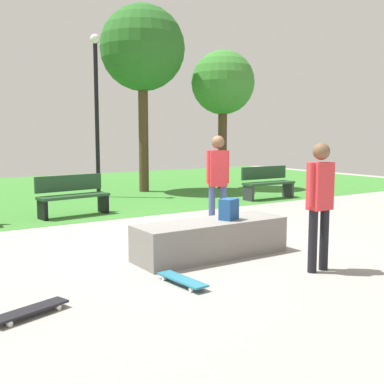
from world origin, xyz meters
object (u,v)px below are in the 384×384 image
object	(u,v)px
skater_watching	(218,176)
park_bench_far_right	(72,195)
park_bench_near_path	(267,182)
tree_broad_elm	(223,84)
backpack_on_ledge	(229,209)
skateboard_by_ledge	(182,280)
concrete_ledge	(211,238)
tree_tall_oak	(142,50)
skateboard_spare	(31,310)
lamp_post	(96,101)
skater_performing_trick	(320,197)

from	to	relation	value
skater_watching	park_bench_far_right	bearing A→B (deg)	116.08
park_bench_near_path	tree_broad_elm	size ratio (longest dim) A/B	0.35
tree_broad_elm	park_bench_far_right	bearing A→B (deg)	-157.48
backpack_on_ledge	skater_watching	world-z (taller)	skater_watching
skater_watching	skateboard_by_ledge	bearing A→B (deg)	-134.15
backpack_on_ledge	concrete_ledge	bearing A→B (deg)	-33.61
concrete_ledge	park_bench_far_right	size ratio (longest dim) A/B	1.45
backpack_on_ledge	park_bench_far_right	world-z (taller)	park_bench_far_right
tree_tall_oak	skateboard_by_ledge	bearing A→B (deg)	-114.84
backpack_on_ledge	skateboard_spare	world-z (taller)	backpack_on_ledge
skater_watching	park_bench_near_path	distance (m)	5.03
skater_watching	tree_tall_oak	xyz separation A→B (m)	(1.85, 6.47, 3.35)
skateboard_by_ledge	lamp_post	distance (m)	9.02
tree_tall_oak	skater_performing_trick	bearing A→B (deg)	-103.41
park_bench_far_right	tree_broad_elm	bearing A→B (deg)	22.52
skateboard_spare	skater_performing_trick	bearing A→B (deg)	-7.41
skateboard_spare	lamp_post	world-z (taller)	lamp_post
skateboard_spare	tree_tall_oak	distance (m)	11.39
tree_tall_oak	lamp_post	bearing A→B (deg)	-165.64
skateboard_by_ledge	skateboard_spare	xyz separation A→B (m)	(-1.82, -0.02, 0.00)
concrete_ledge	backpack_on_ledge	bearing A→B (deg)	-11.45
skateboard_spare	park_bench_near_path	bearing A→B (deg)	33.63
tree_broad_elm	lamp_post	size ratio (longest dim) A/B	0.98
lamp_post	park_bench_far_right	bearing A→B (deg)	-122.42
backpack_on_ledge	skater_performing_trick	world-z (taller)	skater_performing_trick
skateboard_by_ledge	skater_performing_trick	bearing A→B (deg)	-15.07
concrete_ledge	backpack_on_ledge	distance (m)	0.52
concrete_ledge	lamp_post	xyz separation A→B (m)	(1.21, 7.35, 2.51)
concrete_ledge	park_bench_far_right	world-z (taller)	park_bench_far_right
park_bench_near_path	tree_broad_elm	bearing A→B (deg)	80.04
skater_watching	park_bench_near_path	world-z (taller)	skater_watching
park_bench_near_path	skateboard_by_ledge	bearing A→B (deg)	-139.35
tree_tall_oak	lamp_post	world-z (taller)	tree_tall_oak
skateboard_spare	tree_tall_oak	xyz separation A→B (m)	(5.86, 8.75, 4.35)
park_bench_far_right	concrete_ledge	bearing A→B (deg)	-83.47
tree_broad_elm	skateboard_spare	bearing A→B (deg)	-136.33
skater_watching	tree_tall_oak	world-z (taller)	tree_tall_oak
concrete_ledge	backpack_on_ledge	xyz separation A→B (m)	(0.28, -0.06, 0.43)
park_bench_near_path	skater_performing_trick	bearing A→B (deg)	-126.75
skateboard_by_ledge	lamp_post	world-z (taller)	lamp_post
park_bench_near_path	tree_tall_oak	size ratio (longest dim) A/B	0.28
park_bench_far_right	tree_broad_elm	distance (m)	7.21
concrete_ledge	tree_tall_oak	world-z (taller)	tree_tall_oak
skater_performing_trick	tree_broad_elm	size ratio (longest dim) A/B	0.38
skateboard_by_ledge	tree_tall_oak	bearing A→B (deg)	65.16
lamp_post	tree_broad_elm	bearing A→B (deg)	-2.87
tree_tall_oak	lamp_post	xyz separation A→B (m)	(-1.72, -0.44, -1.64)
tree_broad_elm	lamp_post	distance (m)	4.39
concrete_ledge	skateboard_spare	bearing A→B (deg)	-161.84
skater_watching	lamp_post	world-z (taller)	lamp_post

